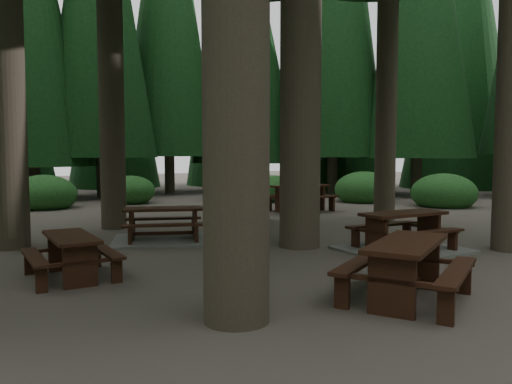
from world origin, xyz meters
TOP-DOWN VIEW (x-y plane):
  - ground at (0.00, 0.00)m, footprint 80.00×80.00m
  - picnic_table_a at (2.21, -1.34)m, footprint 2.46×2.10m
  - picnic_table_b at (-3.83, 0.13)m, footprint 1.35×1.64m
  - picnic_table_c at (-1.24, 2.46)m, footprint 2.76×2.57m
  - picnic_table_d at (5.07, 5.30)m, footprint 2.17×1.80m
  - picnic_table_e at (-0.54, -3.60)m, footprint 2.29×2.12m
  - shrub_ring at (0.70, 0.75)m, footprint 23.86×24.64m

SIDE VIEW (x-z plane):
  - ground at x=0.00m, z-range 0.00..0.00m
  - picnic_table_c at x=-1.24m, z-range -0.12..0.62m
  - picnic_table_a at x=2.21m, z-range -0.13..0.65m
  - shrub_ring at x=0.70m, z-range -0.35..1.15m
  - picnic_table_b at x=-3.83m, z-range 0.11..0.79m
  - picnic_table_e at x=-0.54m, z-range 0.13..0.92m
  - picnic_table_d at x=5.07m, z-range 0.15..1.04m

